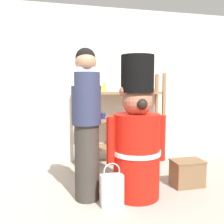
{
  "coord_description": "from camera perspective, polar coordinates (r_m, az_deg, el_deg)",
  "views": [
    {
      "loc": [
        -0.26,
        -2.03,
        1.29
      ],
      "look_at": [
        0.4,
        0.65,
        1.0
      ],
      "focal_mm": 39.62,
      "sensor_mm": 36.0,
      "label": 1
    }
  ],
  "objects": [
    {
      "name": "back_wall",
      "position": [
        4.24,
        -10.36,
        6.05
      ],
      "size": [
        6.4,
        0.12,
        2.6
      ],
      "primitive_type": "cube",
      "color": "silver",
      "rests_on": "ground_plane"
    },
    {
      "name": "shopping_bag",
      "position": [
        2.79,
        -0.04,
        -17.46
      ],
      "size": [
        0.24,
        0.12,
        0.48
      ],
      "color": "silver",
      "rests_on": "ground_plane"
    },
    {
      "name": "teddy_bear_guard",
      "position": [
        2.87,
        5.72,
        -5.89
      ],
      "size": [
        0.71,
        0.56,
        1.63
      ],
      "color": "red",
      "rests_on": "ground_plane"
    },
    {
      "name": "display_crate",
      "position": [
        3.43,
        16.95,
        -13.3
      ],
      "size": [
        0.4,
        0.27,
        0.34
      ],
      "color": "brown",
      "rests_on": "ground_plane"
    },
    {
      "name": "person_shopper",
      "position": [
        2.76,
        -5.92,
        -1.97
      ],
      "size": [
        0.34,
        0.33,
        1.71
      ],
      "color": "#38332D",
      "rests_on": "ground_plane"
    },
    {
      "name": "merchandise_shelf",
      "position": [
        4.2,
        1.82,
        -1.44
      ],
      "size": [
        1.51,
        0.35,
        1.51
      ],
      "color": "#93704C",
      "rests_on": "ground_plane"
    }
  ]
}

